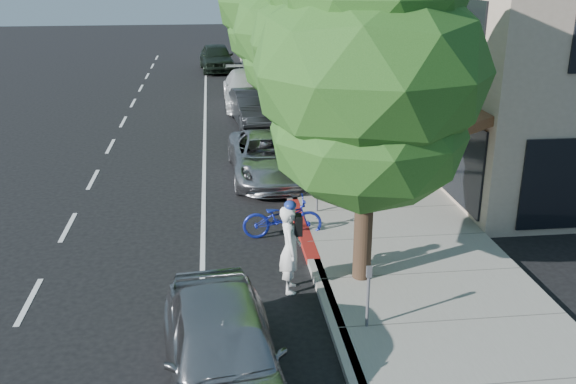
{
  "coord_description": "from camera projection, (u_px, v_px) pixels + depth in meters",
  "views": [
    {
      "loc": [
        -2.19,
        -14.41,
        6.73
      ],
      "look_at": [
        -0.45,
        0.36,
        1.35
      ],
      "focal_mm": 40.0,
      "sensor_mm": 36.0,
      "label": 1
    }
  ],
  "objects": [
    {
      "name": "street_tree_3",
      "position": [
        277.0,
        3.0,
        29.36
      ],
      "size": [
        5.68,
        5.68,
        8.16
      ],
      "color": "black",
      "rests_on": "ground"
    },
    {
      "name": "silver_suv",
      "position": [
        268.0,
        157.0,
        20.82
      ],
      "size": [
        2.51,
        5.21,
        1.43
      ],
      "primitive_type": "imported",
      "rotation": [
        0.0,
        0.0,
        0.03
      ],
      "color": "#A9A9AD",
      "rests_on": "ground"
    },
    {
      "name": "curb_red_segment",
      "position": [
        302.0,
        228.0,
        16.89
      ],
      "size": [
        0.32,
        4.0,
        0.15
      ],
      "primitive_type": "cube",
      "color": "maroon",
      "rests_on": "ground"
    },
    {
      "name": "sidewalk",
      "position": [
        338.0,
        152.0,
        23.68
      ],
      "size": [
        4.6,
        56.0,
        0.15
      ],
      "primitive_type": "cube",
      "color": "gray",
      "rests_on": "ground"
    },
    {
      "name": "cyclist",
      "position": [
        290.0,
        249.0,
        13.58
      ],
      "size": [
        0.52,
        0.74,
        1.95
      ],
      "primitive_type": "imported",
      "rotation": [
        0.0,
        0.0,
        1.5
      ],
      "color": "white",
      "rests_on": "ground"
    },
    {
      "name": "dark_sedan",
      "position": [
        253.0,
        107.0,
        27.72
      ],
      "size": [
        2.0,
        4.61,
        1.47
      ],
      "primitive_type": "imported",
      "rotation": [
        0.0,
        0.0,
        0.1
      ],
      "color": "black",
      "rests_on": "ground"
    },
    {
      "name": "ground",
      "position": [
        308.0,
        247.0,
        15.99
      ],
      "size": [
        120.0,
        120.0,
        0.0
      ],
      "primitive_type": "plane",
      "color": "black",
      "rests_on": "ground"
    },
    {
      "name": "storefront_building",
      "position": [
        443.0,
        28.0,
        32.66
      ],
      "size": [
        10.0,
        36.0,
        7.0
      ],
      "primitive_type": "cube",
      "color": "#B9A38E",
      "rests_on": "ground"
    },
    {
      "name": "near_car_a",
      "position": [
        223.0,
        351.0,
        10.34
      ],
      "size": [
        2.31,
        4.84,
        1.6
      ],
      "primitive_type": "imported",
      "rotation": [
        0.0,
        0.0,
        0.09
      ],
      "color": "#98989C",
      "rests_on": "ground"
    },
    {
      "name": "street_tree_1",
      "position": [
        320.0,
        46.0,
        18.32
      ],
      "size": [
        4.14,
        4.14,
        7.08
      ],
      "color": "black",
      "rests_on": "ground"
    },
    {
      "name": "street_tree_0",
      "position": [
        370.0,
        74.0,
        12.65
      ],
      "size": [
        4.79,
        4.79,
        7.54
      ],
      "color": "black",
      "rests_on": "ground"
    },
    {
      "name": "curb",
      "position": [
        276.0,
        154.0,
        23.43
      ],
      "size": [
        0.3,
        56.0,
        0.15
      ],
      "primitive_type": "cube",
      "color": "#9E998E",
      "rests_on": "ground"
    },
    {
      "name": "street_tree_2",
      "position": [
        294.0,
        33.0,
        24.01
      ],
      "size": [
        4.72,
        4.72,
        6.92
      ],
      "color": "black",
      "rests_on": "ground"
    },
    {
      "name": "pedestrian",
      "position": [
        343.0,
        106.0,
        26.73
      ],
      "size": [
        1.02,
        0.95,
        1.68
      ],
      "primitive_type": "imported",
      "rotation": [
        0.0,
        0.0,
        3.64
      ],
      "color": "black",
      "rests_on": "sidewalk"
    },
    {
      "name": "dark_suv_far",
      "position": [
        217.0,
        57.0,
        41.2
      ],
      "size": [
        2.36,
        5.13,
        1.7
      ],
      "primitive_type": "imported",
      "rotation": [
        0.0,
        0.0,
        0.07
      ],
      "color": "black",
      "rests_on": "ground"
    },
    {
      "name": "bicycle",
      "position": [
        282.0,
        218.0,
        16.39
      ],
      "size": [
        2.04,
        0.72,
        1.07
      ],
      "primitive_type": "imported",
      "rotation": [
        0.0,
        0.0,
        1.57
      ],
      "color": "#17249F",
      "rests_on": "ground"
    },
    {
      "name": "white_pickup",
      "position": [
        248.0,
        89.0,
        31.27
      ],
      "size": [
        2.34,
        5.71,
        1.66
      ],
      "primitive_type": "imported",
      "rotation": [
        0.0,
        0.0,
        0.0
      ],
      "color": "silver",
      "rests_on": "ground"
    }
  ]
}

